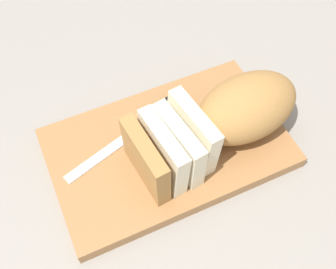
{
  "coord_description": "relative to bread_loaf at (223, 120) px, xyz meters",
  "views": [
    {
      "loc": [
        0.17,
        0.34,
        0.63
      ],
      "look_at": [
        0.0,
        0.0,
        0.06
      ],
      "focal_mm": 43.58,
      "sensor_mm": 36.0,
      "label": 1
    }
  ],
  "objects": [
    {
      "name": "cutting_board",
      "position": [
        0.09,
        -0.03,
        -0.06
      ],
      "size": [
        0.41,
        0.26,
        0.03
      ],
      "primitive_type": "cube",
      "rotation": [
        0.0,
        0.0,
        -0.03
      ],
      "color": "#9E6B3D",
      "rests_on": "ground_plane"
    },
    {
      "name": "crumb_near_loaf",
      "position": [
        0.02,
        -0.07,
        -0.05
      ],
      "size": [
        0.0,
        0.0,
        0.0
      ],
      "primitive_type": "sphere",
      "color": "tan",
      "rests_on": "cutting_board"
    },
    {
      "name": "crumb_stray_left",
      "position": [
        0.12,
        -0.02,
        -0.05
      ],
      "size": [
        0.01,
        0.01,
        0.01
      ],
      "primitive_type": "sphere",
      "color": "tan",
      "rests_on": "cutting_board"
    },
    {
      "name": "crumb_near_knife",
      "position": [
        0.02,
        -0.04,
        -0.05
      ],
      "size": [
        0.0,
        0.0,
        0.0
      ],
      "primitive_type": "sphere",
      "color": "tan",
      "rests_on": "cutting_board"
    },
    {
      "name": "bread_loaf",
      "position": [
        0.0,
        0.0,
        0.0
      ],
      "size": [
        0.31,
        0.15,
        0.1
      ],
      "rotation": [
        0.0,
        0.0,
        0.08
      ],
      "color": "#A8753D",
      "rests_on": "cutting_board"
    },
    {
      "name": "crumb_stray_right",
      "position": [
        0.09,
        -0.09,
        -0.05
      ],
      "size": [
        0.0,
        0.0,
        0.0
      ],
      "primitive_type": "sphere",
      "color": "tan",
      "rests_on": "cutting_board"
    },
    {
      "name": "ground_plane",
      "position": [
        0.09,
        -0.03,
        -0.08
      ],
      "size": [
        3.0,
        3.0,
        0.0
      ],
      "primitive_type": "plane",
      "color": "gray"
    },
    {
      "name": "bread_knife",
      "position": [
        0.08,
        -0.09,
        -0.04
      ],
      "size": [
        0.25,
        0.09,
        0.03
      ],
      "rotation": [
        0.0,
        0.0,
        0.27
      ],
      "color": "silver",
      "rests_on": "cutting_board"
    }
  ]
}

